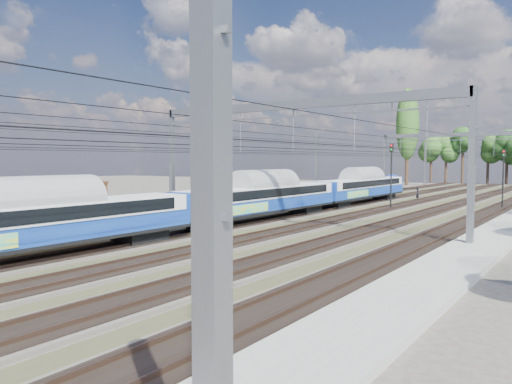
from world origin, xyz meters
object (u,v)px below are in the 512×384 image
Objects in this scene: emu_train at (261,193)px; signal_far at (503,172)px; worker at (418,194)px; signal_near at (391,168)px.

emu_train is 9.82× the size of signal_far.
emu_train reaches higher than worker.
worker is (3.49, 28.63, -1.55)m from emu_train.
worker is 12.05m from signal_far.
worker is at bearing 76.29° from signal_near.
signal_far is (13.69, 22.92, 1.39)m from emu_train.
emu_train is at bearing 167.04° from worker.
signal_far is (10.20, -5.70, 2.94)m from worker.
signal_near reaches higher than emu_train.
emu_train is 8.93× the size of signal_near.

